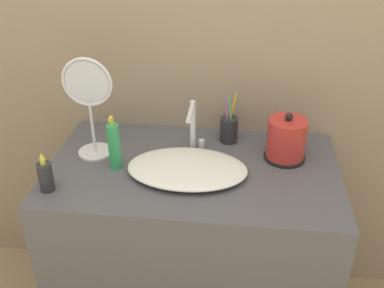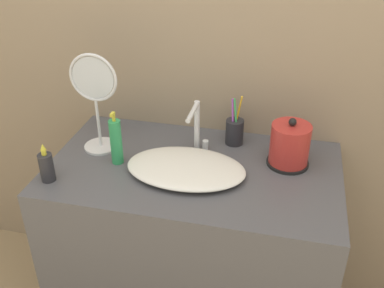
# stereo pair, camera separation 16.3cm
# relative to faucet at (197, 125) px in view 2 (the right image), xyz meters

# --- Properties ---
(wall_back) EXTENTS (6.00, 0.04, 2.60)m
(wall_back) POSITION_rel_faucet_xyz_m (0.01, 0.22, 0.36)
(wall_back) COLOR gray
(wall_back) RESTS_ON ground_plane
(vanity_counter) EXTENTS (1.09, 0.62, 0.82)m
(vanity_counter) POSITION_rel_faucet_xyz_m (0.01, -0.12, -0.53)
(vanity_counter) COLOR #4C4C51
(vanity_counter) RESTS_ON ground_plane
(sink_basin) EXTENTS (0.44, 0.29, 0.04)m
(sink_basin) POSITION_rel_faucet_xyz_m (-0.00, -0.16, -0.10)
(sink_basin) COLOR silver
(sink_basin) RESTS_ON vanity_counter
(faucet) EXTENTS (0.06, 0.16, 0.21)m
(faucet) POSITION_rel_faucet_xyz_m (0.00, 0.00, 0.00)
(faucet) COLOR silver
(faucet) RESTS_ON vanity_counter
(electric_kettle) EXTENTS (0.16, 0.16, 0.19)m
(electric_kettle) POSITION_rel_faucet_xyz_m (0.36, -0.01, -0.04)
(electric_kettle) COLOR black
(electric_kettle) RESTS_ON vanity_counter
(toothbrush_cup) EXTENTS (0.07, 0.07, 0.21)m
(toothbrush_cup) POSITION_rel_faucet_xyz_m (0.13, 0.10, -0.06)
(toothbrush_cup) COLOR #232328
(toothbrush_cup) RESTS_ON vanity_counter
(lotion_bottle) EXTENTS (0.04, 0.04, 0.21)m
(lotion_bottle) POSITION_rel_faucet_xyz_m (-0.28, -0.15, -0.03)
(lotion_bottle) COLOR #2D9956
(lotion_bottle) RESTS_ON vanity_counter
(shampoo_bottle) EXTENTS (0.05, 0.05, 0.15)m
(shampoo_bottle) POSITION_rel_faucet_xyz_m (-0.47, -0.32, -0.06)
(shampoo_bottle) COLOR #28282D
(shampoo_bottle) RESTS_ON vanity_counter
(vanity_mirror) EXTENTS (0.19, 0.13, 0.39)m
(vanity_mirror) POSITION_rel_faucet_xyz_m (-0.38, -0.06, 0.10)
(vanity_mirror) COLOR silver
(vanity_mirror) RESTS_ON vanity_counter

